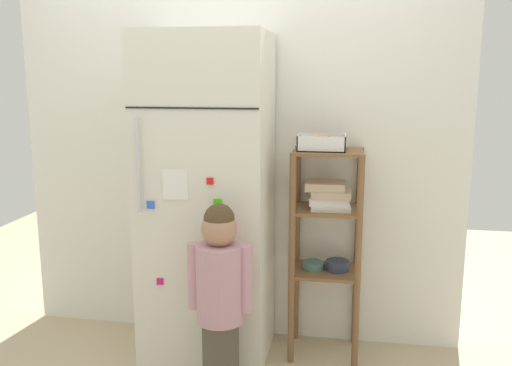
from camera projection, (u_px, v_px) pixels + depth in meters
ground_plane at (228, 355)px, 3.20m from camera, size 6.00×6.00×0.00m
kitchen_wall_back at (238, 149)px, 3.29m from camera, size 2.68×0.03×2.33m
refrigerator at (207, 201)px, 3.06m from camera, size 0.69×0.59×1.83m
child_standing at (220, 283)px, 2.68m from camera, size 0.32×0.24×1.00m
pantry_shelf_unit at (327, 225)px, 3.09m from camera, size 0.39×0.33×1.20m
fruit_bin at (324, 144)px, 2.99m from camera, size 0.26×0.18×0.08m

